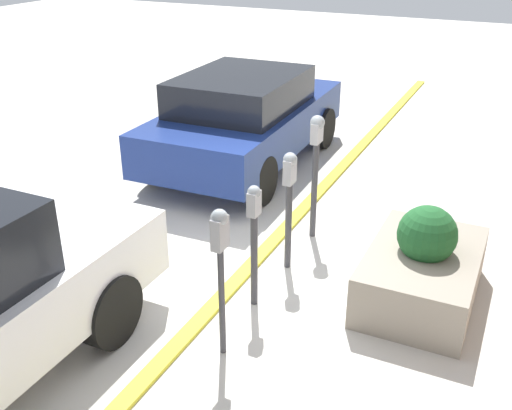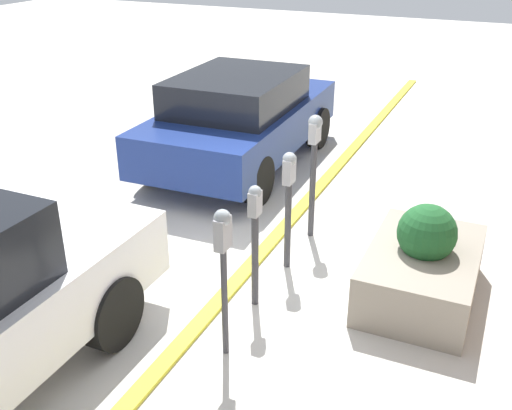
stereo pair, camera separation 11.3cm
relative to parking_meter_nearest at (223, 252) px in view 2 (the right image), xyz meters
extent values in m
plane|color=beige|center=(1.18, 0.32, -1.02)|extent=(40.00, 40.00, 0.00)
cube|color=gold|center=(1.18, 0.40, -1.00)|extent=(19.00, 0.16, 0.04)
cylinder|color=#38383D|center=(0.00, 0.00, -0.49)|extent=(0.06, 0.06, 1.05)
cube|color=#99999E|center=(0.00, 0.00, 0.17)|extent=(0.17, 0.09, 0.28)
sphere|color=gray|center=(0.00, 0.00, 0.31)|extent=(0.14, 0.14, 0.14)
cylinder|color=#38383D|center=(0.79, 0.07, -0.53)|extent=(0.07, 0.07, 0.98)
cube|color=#99999E|center=(0.79, 0.07, 0.08)|extent=(0.14, 0.09, 0.24)
sphere|color=gray|center=(0.79, 0.07, 0.20)|extent=(0.12, 0.12, 0.12)
cylinder|color=#38383D|center=(1.59, 0.05, -0.52)|extent=(0.07, 0.07, 1.00)
cube|color=#99999E|center=(1.59, 0.05, 0.11)|extent=(0.17, 0.09, 0.27)
sphere|color=gray|center=(1.59, 0.05, 0.25)|extent=(0.14, 0.14, 0.14)
cylinder|color=#38383D|center=(2.38, 0.05, -0.42)|extent=(0.07, 0.07, 1.19)
cube|color=#99999E|center=(2.38, 0.05, 0.29)|extent=(0.19, 0.09, 0.24)
sphere|color=gray|center=(2.38, 0.05, 0.41)|extent=(0.17, 0.17, 0.17)
cube|color=gray|center=(1.59, -1.40, -0.75)|extent=(1.62, 1.04, 0.54)
sphere|color=#1E5628|center=(1.59, -1.40, -0.29)|extent=(0.58, 0.58, 0.58)
cylinder|color=black|center=(-0.30, 0.97, -0.68)|extent=(0.68, 0.23, 0.68)
cube|color=navy|center=(4.19, 1.83, -0.38)|extent=(4.02, 1.88, 0.62)
cube|color=black|center=(4.03, 1.83, 0.18)|extent=(2.10, 1.62, 0.50)
cylinder|color=black|center=(5.42, 1.01, -0.68)|extent=(0.67, 0.21, 0.67)
cylinder|color=black|center=(5.42, 2.66, -0.68)|extent=(0.67, 0.21, 0.67)
cylinder|color=black|center=(2.96, 1.01, -0.68)|extent=(0.67, 0.21, 0.67)
cylinder|color=black|center=(2.96, 2.66, -0.68)|extent=(0.67, 0.21, 0.67)
camera|label=1|loc=(-3.71, -2.08, 2.44)|focal=42.00mm
camera|label=2|loc=(-3.76, -1.98, 2.44)|focal=42.00mm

